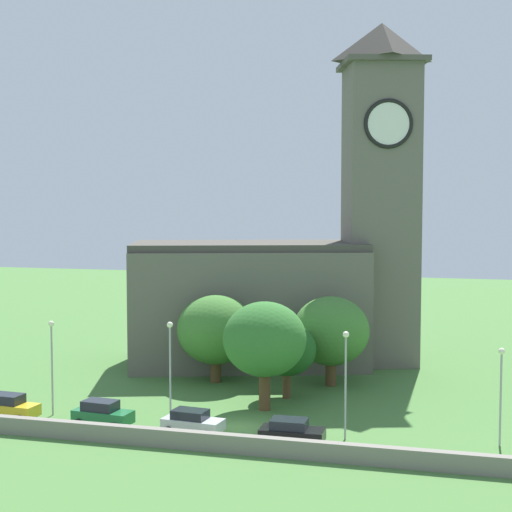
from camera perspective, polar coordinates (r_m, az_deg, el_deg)
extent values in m
plane|color=#477538|center=(71.64, 2.15, -9.08)|extent=(200.00, 200.00, 0.00)
cube|color=#666056|center=(78.18, -0.53, -3.70)|extent=(25.17, 17.78, 11.44)
cube|color=#47433C|center=(77.59, -0.53, 0.75)|extent=(24.90, 16.92, 0.70)
cube|color=#666056|center=(79.08, 9.00, 2.86)|extent=(8.52, 8.52, 29.40)
cube|color=#4F4B43|center=(80.18, 9.12, 13.61)|extent=(9.89, 9.89, 0.50)
pyramid|color=#38352F|center=(80.55, 9.14, 15.09)|extent=(8.95, 8.95, 3.73)
cylinder|color=white|center=(76.03, 9.61, 9.47)|extent=(4.17, 1.44, 4.34)
torus|color=black|center=(76.03, 9.61, 9.47)|extent=(4.62, 1.82, 4.73)
cylinder|color=white|center=(80.16, 11.51, 9.16)|extent=(1.44, 4.17, 4.34)
torus|color=black|center=(80.16, 11.51, 9.16)|extent=(1.82, 4.62, 4.73)
cube|color=gray|center=(52.43, -2.97, -13.36)|extent=(43.59, 0.70, 1.20)
cube|color=gold|center=(62.23, -17.55, -10.56)|extent=(4.72, 2.02, 0.87)
cube|color=#1E232B|center=(62.17, -17.73, -9.84)|extent=(2.68, 1.67, 0.69)
cylinder|color=black|center=(62.11, -15.88, -10.97)|extent=(0.71, 0.35, 0.69)
cylinder|color=black|center=(60.77, -16.81, -11.32)|extent=(0.71, 0.35, 0.69)
cube|color=#1E6B38|center=(58.55, -11.06, -11.36)|extent=(4.47, 2.18, 0.88)
cube|color=#1E232B|center=(58.46, -11.25, -10.59)|extent=(2.56, 1.77, 0.70)
cylinder|color=black|center=(58.66, -9.35, -11.76)|extent=(0.73, 0.38, 0.70)
cylinder|color=black|center=(57.22, -10.25, -12.18)|extent=(0.73, 0.38, 0.70)
cylinder|color=black|center=(60.14, -11.82, -11.39)|extent=(0.73, 0.38, 0.70)
cylinder|color=black|center=(58.74, -12.76, -11.78)|extent=(0.73, 0.38, 0.70)
cube|color=silver|center=(56.14, -4.61, -12.08)|extent=(4.42, 2.20, 0.77)
cube|color=#1E232B|center=(56.04, -4.81, -11.38)|extent=(2.53, 1.79, 0.61)
cylinder|color=black|center=(56.44, -2.85, -12.39)|extent=(0.65, 0.38, 0.62)
cylinder|color=black|center=(54.90, -3.61, -12.87)|extent=(0.65, 0.38, 0.62)
cylinder|color=black|center=(57.63, -5.54, -12.06)|extent=(0.65, 0.38, 0.62)
cylinder|color=black|center=(56.12, -6.37, -12.51)|extent=(0.65, 0.38, 0.62)
cube|color=black|center=(53.69, 2.65, -12.81)|extent=(4.34, 2.00, 0.79)
cube|color=#1E232B|center=(53.53, 2.42, -12.08)|extent=(2.44, 1.73, 0.62)
cylinder|color=black|center=(54.45, 4.39, -13.01)|extent=(0.64, 0.36, 0.63)
cylinder|color=black|center=(52.66, 4.04, -13.61)|extent=(0.64, 0.36, 0.63)
cylinder|color=black|center=(54.99, 1.31, -12.83)|extent=(0.64, 0.36, 0.63)
cylinder|color=black|center=(53.21, 0.85, -13.41)|extent=(0.64, 0.36, 0.63)
cylinder|color=#9EA0A5|center=(61.85, -14.60, -8.10)|extent=(0.14, 0.14, 6.80)
sphere|color=#F4EFCC|center=(61.20, -14.66, -4.78)|extent=(0.44, 0.44, 0.44)
cylinder|color=#9EA0A5|center=(57.64, -6.25, -8.71)|extent=(0.14, 0.14, 7.14)
sphere|color=#F4EFCC|center=(56.92, -6.28, -4.99)|extent=(0.44, 0.44, 0.44)
cylinder|color=#9EA0A5|center=(54.31, 6.52, -9.57)|extent=(0.14, 0.14, 7.03)
sphere|color=#F4EFCC|center=(53.55, 6.55, -5.69)|extent=(0.44, 0.44, 0.44)
cylinder|color=#9EA0A5|center=(55.14, 17.35, -9.99)|extent=(0.14, 0.14, 6.15)
sphere|color=#F4EFCC|center=(54.44, 17.43, -6.62)|extent=(0.44, 0.44, 0.44)
cylinder|color=brown|center=(71.14, -2.95, -8.27)|extent=(0.96, 0.96, 2.19)
ellipsoid|color=#427A33|center=(70.45, -2.96, -5.35)|extent=(6.88, 6.88, 6.19)
cylinder|color=brown|center=(70.07, 5.45, -8.41)|extent=(0.94, 0.94, 2.34)
ellipsoid|color=#427A33|center=(69.36, 5.47, -5.43)|extent=(6.74, 6.74, 6.06)
cylinder|color=brown|center=(61.84, 0.63, -9.71)|extent=(0.91, 0.91, 3.14)
ellipsoid|color=#33702D|center=(61.01, 0.63, -6.06)|extent=(6.47, 6.47, 5.83)
cylinder|color=brown|center=(65.51, 2.24, -9.32)|extent=(0.68, 0.68, 2.24)
ellipsoid|color=#1E511E|center=(64.90, 2.25, -6.80)|extent=(4.85, 4.85, 4.36)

